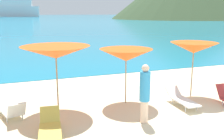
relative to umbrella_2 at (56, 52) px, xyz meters
name	(u,v)px	position (x,y,z in m)	size (l,w,h in m)	color
ground_plane	(111,72)	(4.06, 5.80, -2.20)	(50.00, 100.00, 0.30)	beige
ocean_water	(21,17)	(4.06, 224.47, -2.04)	(650.00, 440.00, 0.02)	teal
umbrella_2	(56,52)	(0.00, 0.00, 0.00)	(2.34, 2.34, 2.27)	#9E7F59
umbrella_3	(126,55)	(2.52, 0.01, -0.24)	(2.11, 2.11, 2.05)	#9E7F59
umbrella_4	(194,48)	(5.31, -0.21, -0.07)	(2.01, 2.01, 2.20)	#9E7F59
lounge_chair_4	(50,127)	(-0.50, -1.80, -1.77)	(0.77, 1.63, 0.62)	#D8BF4C
lounge_chair_6	(12,110)	(-1.49, -0.10, -1.78)	(0.96, 1.60, 0.68)	white
lounge_chair_9	(182,99)	(4.30, -1.01, -1.79)	(0.58, 1.64, 0.54)	white
beachgoer_0	(145,92)	(2.34, -1.86, -1.08)	(0.32, 0.32, 1.83)	beige
cruise_ship	(11,6)	(-2.62, 233.67, 6.73)	(45.31, 14.19, 22.83)	white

